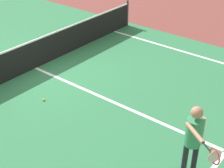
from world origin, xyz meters
TOP-DOWN VIEW (x-y plane):
  - ground_plane at (0.00, 0.00)m, footprint 60.00×60.00m
  - court_surface_inbounds at (0.00, 0.00)m, footprint 10.62×24.40m
  - line_center_service at (0.00, -3.20)m, footprint 0.10×6.40m
  - net at (0.00, 0.00)m, footprint 10.06×0.09m
  - player_near at (-1.21, -6.09)m, footprint 0.94×0.94m
  - tennis_ball_near_net at (-1.13, -1.67)m, footprint 0.07×0.07m

SIDE VIEW (x-z plane):
  - ground_plane at x=0.00m, z-range 0.00..0.00m
  - court_surface_inbounds at x=0.00m, z-range 0.00..0.00m
  - line_center_service at x=0.00m, z-range 0.00..0.01m
  - tennis_ball_near_net at x=-1.13m, z-range 0.00..0.07m
  - net at x=0.00m, z-range -0.04..1.03m
  - player_near at x=-1.21m, z-range 0.21..1.88m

